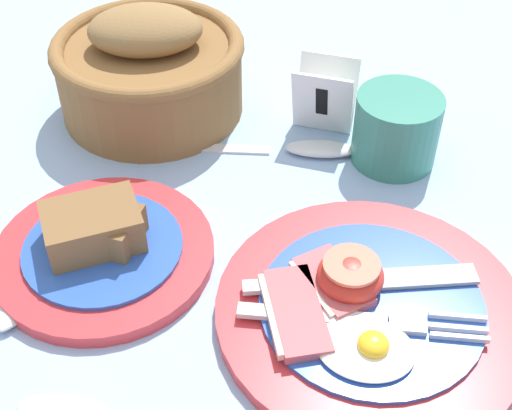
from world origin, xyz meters
TOP-DOWN VIEW (x-y plane):
  - ground_plane at (0.00, 0.00)m, footprint 3.00×3.00m
  - breakfast_plate at (0.09, -0.00)m, footprint 0.24×0.24m
  - bread_plate at (-0.13, 0.01)m, footprint 0.18×0.18m
  - sugar_cup at (0.09, 0.20)m, footprint 0.08×0.08m
  - bread_basket at (-0.17, 0.22)m, footprint 0.20×0.20m
  - number_card at (0.01, 0.23)m, footprint 0.06×0.05m
  - teaspoon_by_saucer at (-0.18, -0.08)m, footprint 0.04×0.19m
  - teaspoon_stray at (-0.01, 0.19)m, footprint 0.19×0.05m

SIDE VIEW (x-z plane):
  - ground_plane at x=0.00m, z-range 0.00..0.00m
  - teaspoon_by_saucer at x=-0.18m, z-range 0.00..0.01m
  - teaspoon_stray at x=-0.01m, z-range 0.00..0.01m
  - breakfast_plate at x=0.09m, z-range -0.01..0.03m
  - bread_plate at x=-0.13m, z-range -0.01..0.04m
  - sugar_cup at x=0.09m, z-range 0.00..0.07m
  - number_card at x=0.01m, z-range 0.00..0.07m
  - bread_basket at x=-0.17m, z-range -0.01..0.11m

